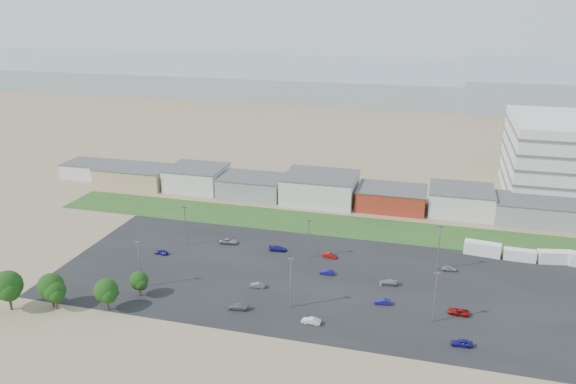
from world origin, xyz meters
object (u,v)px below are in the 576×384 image
(parked_car_13, at_px, (311,321))
(parked_car_8, at_px, (449,269))
(parked_car_1, at_px, (383,302))
(parked_car_10, at_px, (109,291))
(tree_far_left, at_px, (8,288))
(parked_car_5, at_px, (161,252))
(parked_car_7, at_px, (327,272))
(parked_car_12, at_px, (388,282))
(parked_car_3, at_px, (238,307))
(parked_car_0, at_px, (458,312))
(parked_car_6, at_px, (278,248))
(parked_car_9, at_px, (229,241))
(parked_car_2, at_px, (462,343))
(box_trailer_a, at_px, (482,249))
(parked_car_4, at_px, (258,285))
(parked_car_11, at_px, (330,256))

(parked_car_13, bearing_deg, parked_car_8, 139.41)
(parked_car_1, height_order, parked_car_10, parked_car_1)
(tree_far_left, distance_m, parked_car_5, 36.25)
(parked_car_7, distance_m, parked_car_12, 14.03)
(parked_car_3, relative_size, parked_car_13, 1.13)
(parked_car_0, distance_m, parked_car_12, 17.11)
(parked_car_1, xyz_separation_m, parked_car_5, (-55.26, 9.79, 0.02))
(parked_car_6, distance_m, parked_car_9, 13.52)
(tree_far_left, bearing_deg, parked_car_2, 7.09)
(parked_car_12, bearing_deg, parked_car_9, -109.58)
(parked_car_9, relative_size, parked_car_10, 1.20)
(parked_car_10, height_order, parked_car_13, parked_car_13)
(tree_far_left, bearing_deg, parked_car_8, 25.65)
(parked_car_7, xyz_separation_m, parked_car_13, (1.12, -20.95, 0.06))
(parked_car_2, xyz_separation_m, parked_car_3, (-43.46, 1.31, -0.04))
(parked_car_1, bearing_deg, parked_car_5, -106.89)
(parked_car_2, bearing_deg, parked_car_6, -128.92)
(parked_car_0, height_order, parked_car_12, parked_car_0)
(box_trailer_a, xyz_separation_m, parked_car_1, (-20.97, -30.31, -1.04))
(parked_car_7, bearing_deg, parked_car_3, -38.72)
(parked_car_1, height_order, parked_car_4, parked_car_1)
(parked_car_0, xyz_separation_m, parked_car_5, (-70.23, 9.78, -0.00))
(parked_car_2, height_order, parked_car_9, parked_car_2)
(parked_car_9, relative_size, parked_car_12, 1.15)
(parked_car_5, relative_size, parked_car_6, 0.79)
(box_trailer_a, distance_m, parked_car_0, 30.91)
(parked_car_5, xyz_separation_m, parked_car_13, (42.67, -20.77, 0.03))
(parked_car_7, bearing_deg, tree_far_left, -64.08)
(parked_car_1, bearing_deg, tree_far_left, -79.97)
(parked_car_2, distance_m, parked_car_6, 53.00)
(parked_car_2, relative_size, parked_car_10, 1.00)
(parked_car_9, bearing_deg, parked_car_11, -99.74)
(parked_car_5, bearing_deg, parked_car_13, 69.43)
(parked_car_4, bearing_deg, parked_car_2, 69.98)
(tree_far_left, bearing_deg, parked_car_4, 25.89)
(parked_car_1, relative_size, parked_car_9, 0.75)
(parked_car_12, bearing_deg, parked_car_6, -114.63)
(parked_car_2, height_order, parked_car_10, parked_car_2)
(parked_car_2, distance_m, parked_car_7, 35.89)
(parked_car_5, relative_size, parked_car_7, 1.03)
(parked_car_3, bearing_deg, parked_car_12, 116.94)
(parked_car_3, height_order, parked_car_4, parked_car_3)
(tree_far_left, xyz_separation_m, parked_car_12, (72.57, 30.70, -4.22))
(tree_far_left, height_order, parked_car_7, tree_far_left)
(parked_car_2, distance_m, parked_car_10, 72.36)
(parked_car_4, bearing_deg, parked_car_6, 177.40)
(parked_car_3, xyz_separation_m, parked_car_11, (13.25, 28.45, -0.04))
(parked_car_10, distance_m, parked_car_12, 60.47)
(parked_car_1, relative_size, parked_car_3, 0.82)
(parked_car_4, xyz_separation_m, parked_car_13, (14.53, -10.98, 0.05))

